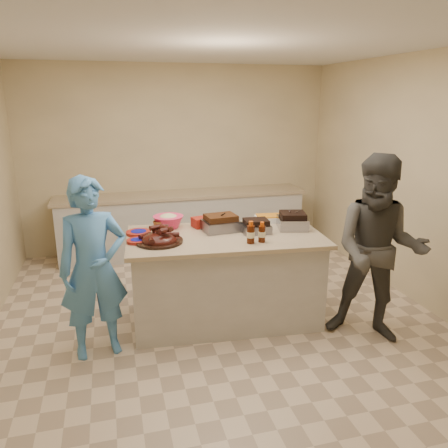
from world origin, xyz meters
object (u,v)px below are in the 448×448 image
object	(u,v)px
plastic_cup	(158,230)
guest_blue	(101,351)
roasting_pan	(292,228)
bbq_bottle_b	(262,242)
rib_platter	(159,242)
guest_gray	(370,336)
coleslaw_bowl	(169,228)
island	(225,318)
mustard_bottle	(208,229)
bbq_bottle_a	(251,243)

from	to	relation	value
plastic_cup	guest_blue	world-z (taller)	plastic_cup
roasting_pan	bbq_bottle_b	world-z (taller)	bbq_bottle_b
rib_platter	plastic_cup	xyz separation A→B (m)	(0.03, 0.40, 0.00)
plastic_cup	guest_gray	world-z (taller)	plastic_cup
coleslaw_bowl	bbq_bottle_b	distance (m)	1.05
island	bbq_bottle_b	xyz separation A→B (m)	(0.28, -0.30, 0.91)
bbq_bottle_b	guest_gray	size ratio (longest dim) A/B	0.11
roasting_pan	mustard_bottle	world-z (taller)	same
mustard_bottle	guest_blue	size ratio (longest dim) A/B	0.07
rib_platter	bbq_bottle_a	distance (m)	0.86
bbq_bottle_a	guest_blue	xyz separation A→B (m)	(-1.43, -0.02, -0.91)
island	mustard_bottle	bearing A→B (deg)	121.06
rib_platter	island	bearing A→B (deg)	5.60
island	rib_platter	distance (m)	1.13
bbq_bottle_a	guest_gray	distance (m)	1.49
mustard_bottle	coleslaw_bowl	bearing A→B (deg)	158.46
bbq_bottle_b	guest_gray	distance (m)	1.41
plastic_cup	guest_blue	distance (m)	1.29
island	rib_platter	bearing A→B (deg)	-169.52
bbq_bottle_a	plastic_cup	world-z (taller)	bbq_bottle_a
roasting_pan	guest_blue	world-z (taller)	roasting_pan
bbq_bottle_a	guest_blue	distance (m)	1.69
island	bbq_bottle_b	world-z (taller)	bbq_bottle_b
roasting_pan	guest_blue	size ratio (longest dim) A/B	0.18
mustard_bottle	bbq_bottle_a	bearing A→B (deg)	-62.53
island	coleslaw_bowl	bearing A→B (deg)	146.79
rib_platter	guest_blue	distance (m)	1.12
plastic_cup	coleslaw_bowl	bearing A→B (deg)	29.04
mustard_bottle	plastic_cup	bearing A→B (deg)	169.98
guest_gray	mustard_bottle	bearing A→B (deg)	179.61
roasting_pan	bbq_bottle_b	size ratio (longest dim) A/B	1.51
bbq_bottle_b	guest_gray	xyz separation A→B (m)	(0.98, -0.42, -0.91)
bbq_bottle_b	guest_blue	size ratio (longest dim) A/B	0.12
mustard_bottle	island	bearing A→B (deg)	-63.82
rib_platter	guest_blue	size ratio (longest dim) A/B	0.28
rib_platter	plastic_cup	bearing A→B (deg)	85.03
mustard_bottle	guest_gray	bearing A→B (deg)	-34.77
coleslaw_bowl	guest_blue	xyz separation A→B (m)	(-0.75, -0.72, -0.91)
guest_gray	plastic_cup	bearing A→B (deg)	-174.69
rib_platter	guest_gray	world-z (taller)	rib_platter
plastic_cup	bbq_bottle_b	bearing A→B (deg)	-34.94
guest_gray	roasting_pan	bearing A→B (deg)	159.35
roasting_pan	guest_gray	xyz separation A→B (m)	(0.53, -0.75, -0.91)
plastic_cup	guest_blue	bearing A→B (deg)	-134.20
rib_platter	mustard_bottle	distance (m)	0.62
bbq_bottle_b	mustard_bottle	size ratio (longest dim) A/B	1.68
island	rib_platter	size ratio (longest dim) A/B	4.31
island	roasting_pan	distance (m)	1.17
roasting_pan	island	bearing A→B (deg)	-163.34
island	mustard_bottle	distance (m)	0.95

